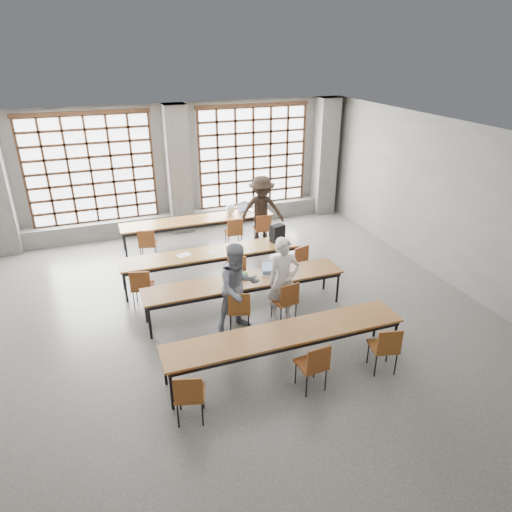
# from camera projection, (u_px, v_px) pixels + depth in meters

# --- Properties ---
(floor) EXTENTS (11.00, 11.00, 0.00)m
(floor) POSITION_uv_depth(u_px,v_px,m) (238.00, 325.00, 8.79)
(floor) COLOR #4B4B49
(floor) RESTS_ON ground
(ceiling) EXTENTS (11.00, 11.00, 0.00)m
(ceiling) POSITION_uv_depth(u_px,v_px,m) (234.00, 141.00, 7.30)
(ceiling) COLOR silver
(ceiling) RESTS_ON floor
(wall_back) EXTENTS (10.00, 0.00, 10.00)m
(wall_back) POSITION_uv_depth(u_px,v_px,m) (176.00, 168.00, 12.72)
(wall_back) COLOR #60605D
(wall_back) RESTS_ON floor
(wall_right) EXTENTS (0.00, 11.00, 11.00)m
(wall_right) POSITION_uv_depth(u_px,v_px,m) (463.00, 209.00, 9.59)
(wall_right) COLOR #60605D
(wall_right) RESTS_ON floor
(column_mid) EXTENTS (0.60, 0.55, 3.50)m
(column_mid) POSITION_uv_depth(u_px,v_px,m) (178.00, 170.00, 12.48)
(column_mid) COLOR #525250
(column_mid) RESTS_ON floor
(column_right) EXTENTS (0.60, 0.55, 3.50)m
(column_right) POSITION_uv_depth(u_px,v_px,m) (325.00, 157.00, 13.87)
(column_right) COLOR #525250
(column_right) RESTS_ON floor
(window_left) EXTENTS (3.32, 0.12, 3.00)m
(window_left) POSITION_uv_depth(u_px,v_px,m) (91.00, 170.00, 11.89)
(window_left) COLOR white
(window_left) RESTS_ON wall_back
(window_right) EXTENTS (3.32, 0.12, 3.00)m
(window_right) POSITION_uv_depth(u_px,v_px,m) (253.00, 157.00, 13.28)
(window_right) COLOR white
(window_right) RESTS_ON wall_back
(sill_ledge) EXTENTS (9.80, 0.35, 0.50)m
(sill_ledge) POSITION_uv_depth(u_px,v_px,m) (182.00, 221.00, 13.19)
(sill_ledge) COLOR #525250
(sill_ledge) RESTS_ON floor
(desk_row_a) EXTENTS (4.00, 0.70, 0.73)m
(desk_row_a) POSITION_uv_depth(u_px,v_px,m) (198.00, 221.00, 11.99)
(desk_row_a) COLOR brown
(desk_row_a) RESTS_ON floor
(desk_row_b) EXTENTS (4.00, 0.70, 0.73)m
(desk_row_b) POSITION_uv_depth(u_px,v_px,m) (211.00, 255.00, 10.11)
(desk_row_b) COLOR brown
(desk_row_b) RESTS_ON floor
(desk_row_c) EXTENTS (4.00, 0.70, 0.73)m
(desk_row_c) POSITION_uv_depth(u_px,v_px,m) (245.00, 283.00, 8.94)
(desk_row_c) COLOR brown
(desk_row_c) RESTS_ON floor
(desk_row_d) EXTENTS (4.00, 0.70, 0.73)m
(desk_row_d) POSITION_uv_depth(u_px,v_px,m) (286.00, 335.00, 7.33)
(desk_row_d) COLOR brown
(desk_row_d) RESTS_ON floor
(chair_back_left) EXTENTS (0.50, 0.51, 0.88)m
(chair_back_left) POSITION_uv_depth(u_px,v_px,m) (147.00, 242.00, 11.08)
(chair_back_left) COLOR brown
(chair_back_left) RESTS_ON floor
(chair_back_mid) EXTENTS (0.44, 0.45, 0.88)m
(chair_back_mid) POSITION_uv_depth(u_px,v_px,m) (234.00, 230.00, 11.76)
(chair_back_mid) COLOR brown
(chair_back_mid) RESTS_ON floor
(chair_back_right) EXTENTS (0.48, 0.48, 0.88)m
(chair_back_right) POSITION_uv_depth(u_px,v_px,m) (263.00, 226.00, 12.00)
(chair_back_right) COLOR brown
(chair_back_right) RESTS_ON floor
(chair_mid_left) EXTENTS (0.52, 0.52, 0.88)m
(chair_mid_left) POSITION_uv_depth(u_px,v_px,m) (141.00, 284.00, 9.14)
(chair_mid_left) COLOR brown
(chair_mid_left) RESTS_ON floor
(chair_mid_centre) EXTENTS (0.51, 0.51, 0.88)m
(chair_mid_centre) POSITION_uv_depth(u_px,v_px,m) (236.00, 269.00, 9.75)
(chair_mid_centre) COLOR brown
(chair_mid_centre) RESTS_ON floor
(chair_mid_right) EXTENTS (0.52, 0.53, 0.88)m
(chair_mid_right) POSITION_uv_depth(u_px,v_px,m) (298.00, 259.00, 10.20)
(chair_mid_right) COLOR brown
(chair_mid_right) RESTS_ON floor
(chair_front_left) EXTENTS (0.53, 0.53, 0.88)m
(chair_front_left) POSITION_uv_depth(u_px,v_px,m) (239.00, 307.00, 8.36)
(chair_front_left) COLOR brown
(chair_front_left) RESTS_ON floor
(chair_front_right) EXTENTS (0.48, 0.49, 0.88)m
(chair_front_right) POSITION_uv_depth(u_px,v_px,m) (286.00, 298.00, 8.65)
(chair_front_right) COLOR brown
(chair_front_right) RESTS_ON floor
(chair_near_left) EXTENTS (0.52, 0.52, 0.88)m
(chair_near_left) POSITION_uv_depth(u_px,v_px,m) (189.00, 393.00, 6.32)
(chair_near_left) COLOR brown
(chair_near_left) RESTS_ON floor
(chair_near_mid) EXTENTS (0.45, 0.45, 0.88)m
(chair_near_mid) POSITION_uv_depth(u_px,v_px,m) (314.00, 362.00, 6.91)
(chair_near_mid) COLOR brown
(chair_near_mid) RESTS_ON floor
(chair_near_right) EXTENTS (0.50, 0.50, 0.88)m
(chair_near_right) POSITION_uv_depth(u_px,v_px,m) (386.00, 345.00, 7.31)
(chair_near_right) COLOR brown
(chair_near_right) RESTS_ON floor
(student_male) EXTENTS (0.64, 0.43, 1.71)m
(student_male) POSITION_uv_depth(u_px,v_px,m) (283.00, 280.00, 8.62)
(student_male) COLOR silver
(student_male) RESTS_ON floor
(student_female) EXTENTS (0.93, 0.77, 1.74)m
(student_female) POSITION_uv_depth(u_px,v_px,m) (238.00, 288.00, 8.33)
(student_female) COLOR #172345
(student_female) RESTS_ON floor
(student_back) EXTENTS (1.28, 0.84, 1.86)m
(student_back) POSITION_uv_depth(u_px,v_px,m) (262.00, 211.00, 11.95)
(student_back) COLOR black
(student_back) RESTS_ON floor
(laptop_front) EXTENTS (0.43, 0.39, 0.26)m
(laptop_front) POSITION_uv_depth(u_px,v_px,m) (270.00, 270.00, 9.15)
(laptop_front) COLOR #B8B7BC
(laptop_front) RESTS_ON desk_row_c
(laptop_back) EXTENTS (0.45, 0.42, 0.26)m
(laptop_back) POSITION_uv_depth(u_px,v_px,m) (244.00, 210.00, 12.44)
(laptop_back) COLOR silver
(laptop_back) RESTS_ON desk_row_a
(mouse) EXTENTS (0.11, 0.09, 0.04)m
(mouse) POSITION_uv_depth(u_px,v_px,m) (290.00, 272.00, 9.18)
(mouse) COLOR white
(mouse) RESTS_ON desk_row_c
(green_box) EXTENTS (0.27, 0.18, 0.09)m
(green_box) POSITION_uv_depth(u_px,v_px,m) (241.00, 276.00, 8.94)
(green_box) COLOR #2C892D
(green_box) RESTS_ON desk_row_c
(phone) EXTENTS (0.14, 0.07, 0.01)m
(phone) POSITION_uv_depth(u_px,v_px,m) (255.00, 280.00, 8.88)
(phone) COLOR black
(phone) RESTS_ON desk_row_c
(paper_sheet_a) EXTENTS (0.35, 0.29, 0.00)m
(paper_sheet_a) POSITION_uv_depth(u_px,v_px,m) (184.00, 255.00, 9.94)
(paper_sheet_a) COLOR white
(paper_sheet_a) RESTS_ON desk_row_b
(paper_sheet_c) EXTENTS (0.30, 0.21, 0.00)m
(paper_sheet_c) POSITION_uv_depth(u_px,v_px,m) (216.00, 251.00, 10.12)
(paper_sheet_c) COLOR silver
(paper_sheet_c) RESTS_ON desk_row_b
(backpack) EXTENTS (0.36, 0.28, 0.40)m
(backpack) POSITION_uv_depth(u_px,v_px,m) (277.00, 233.00, 10.54)
(backpack) COLOR black
(backpack) RESTS_ON desk_row_b
(plastic_bag) EXTENTS (0.32, 0.29, 0.29)m
(plastic_bag) POSITION_uv_depth(u_px,v_px,m) (230.00, 209.00, 12.22)
(plastic_bag) COLOR white
(plastic_bag) RESTS_ON desk_row_a
(red_pouch) EXTENTS (0.22, 0.14, 0.06)m
(red_pouch) POSITION_uv_depth(u_px,v_px,m) (190.00, 391.00, 6.41)
(red_pouch) COLOR maroon
(red_pouch) RESTS_ON chair_near_left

